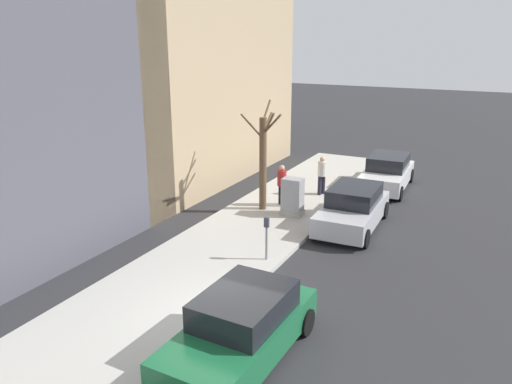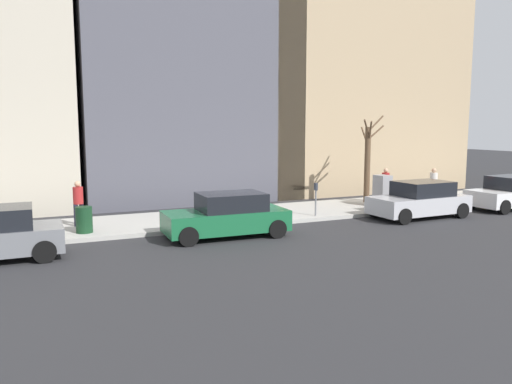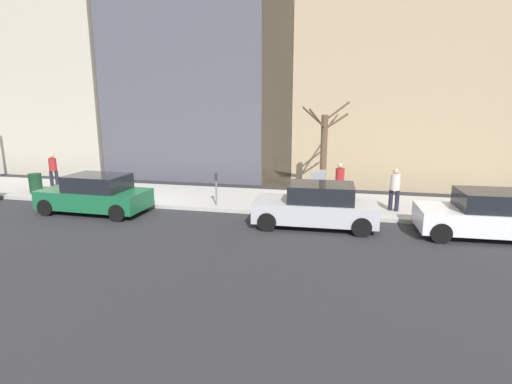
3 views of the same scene
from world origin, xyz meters
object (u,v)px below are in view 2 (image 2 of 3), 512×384
parking_meter (316,196)px  pedestrian_far_corner (78,201)px  utility_box (382,191)px  pedestrian_near_meter (433,183)px  parked_car_silver (420,200)px  parked_car_green (227,216)px  office_block_center (174,49)px  pedestrian_midblock (385,183)px  bare_tree (368,160)px  office_tower_left (322,64)px  parked_car_white (512,193)px  trash_bin (84,220)px

parking_meter → pedestrian_far_corner: pedestrian_far_corner is taller
utility_box → pedestrian_near_meter: (-0.12, -2.92, 0.24)m
parked_car_silver → parked_car_green: (-0.09, 8.59, 0.00)m
parked_car_green → utility_box: 8.82m
utility_box → office_block_center: bearing=36.3°
pedestrian_near_meter → pedestrian_midblock: bearing=-2.8°
parking_meter → bare_tree: bare_tree is taller
pedestrian_near_meter → office_tower_left: (10.75, -0.29, 6.74)m
pedestrian_midblock → office_block_center: (8.75, 7.85, 6.97)m
utility_box → parked_car_white: bearing=-112.5°
parking_meter → pedestrian_near_meter: size_ratio=0.81×
parked_car_silver → office_tower_left: bearing=-15.2°
parked_car_white → parking_meter: size_ratio=3.16×
parked_car_silver → parked_car_green: size_ratio=1.00×
pedestrian_far_corner → parking_meter: bearing=-41.6°
utility_box → pedestrian_near_meter: size_ratio=0.86×
parked_car_white → office_block_center: bearing=44.4°
parked_car_green → pedestrian_far_corner: size_ratio=2.56×
parked_car_green → bare_tree: size_ratio=1.02×
parked_car_silver → pedestrian_near_meter: (2.20, -2.81, 0.35)m
parked_car_white → pedestrian_near_meter: pedestrian_near_meter is taller
bare_tree → pedestrian_near_meter: bearing=-116.6°
parked_car_white → bare_tree: 6.69m
pedestrian_far_corner → pedestrian_near_meter: bearing=-34.3°
pedestrian_near_meter → pedestrian_midblock: same height
bare_tree → pedestrian_midblock: 1.38m
utility_box → pedestrian_far_corner: (0.91, 13.04, 0.24)m
pedestrian_near_meter → bare_tree: bearing=-5.4°
trash_bin → pedestrian_near_meter: (0.28, -15.90, 0.49)m
trash_bin → pedestrian_midblock: 13.87m
parked_car_silver → bare_tree: size_ratio=1.02×
office_tower_left → parked_car_silver: bearing=166.5°
pedestrian_near_meter → utility_box: bearing=19.0°
parked_car_silver → trash_bin: bearing=80.0°
pedestrian_far_corner → office_tower_left: 20.11m
parked_car_white → trash_bin: parked_car_white is taller
parking_meter → utility_box: bearing=-78.1°
utility_box → office_block_center: size_ratio=0.09×
parked_car_white → parked_car_green: bearing=88.2°
parked_car_silver → pedestrian_far_corner: size_ratio=2.56×
pedestrian_midblock → pedestrian_far_corner: (0.09, 13.87, 0.00)m
parked_car_white → pedestrian_far_corner: 18.88m
parked_car_silver → utility_box: size_ratio=2.97×
utility_box → pedestrian_midblock: bearing=-45.3°
parked_car_silver → office_block_center: (11.88, 7.13, 7.32)m
pedestrian_midblock → pedestrian_far_corner: 13.87m
bare_tree → pedestrian_far_corner: (-0.39, 13.15, -1.08)m
parking_meter → office_block_center: bearing=16.1°
parked_car_green → office_tower_left: bearing=-40.3°
parked_car_silver → office_block_center: 15.67m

